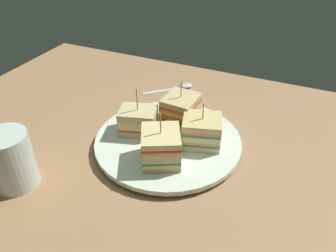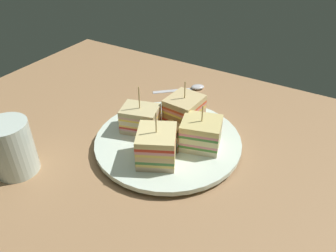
% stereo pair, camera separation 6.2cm
% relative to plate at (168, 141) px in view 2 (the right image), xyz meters
% --- Properties ---
extents(ground_plane, '(1.09, 0.73, 0.02)m').
position_rel_plate_xyz_m(ground_plane, '(0.00, 0.00, -0.02)').
color(ground_plane, '#9E764F').
extents(plate, '(0.28, 0.28, 0.02)m').
position_rel_plate_xyz_m(plate, '(0.00, 0.00, 0.00)').
color(plate, silver).
rests_on(plate, ground_plane).
extents(sandwich_wedge_0, '(0.09, 0.08, 0.09)m').
position_rel_plate_xyz_m(sandwich_wedge_0, '(-0.06, -0.01, 0.03)').
color(sandwich_wedge_0, beige).
rests_on(sandwich_wedge_0, plate).
extents(sandwich_wedge_1, '(0.07, 0.08, 0.10)m').
position_rel_plate_xyz_m(sandwich_wedge_1, '(0.00, -0.06, 0.04)').
color(sandwich_wedge_1, beige).
rests_on(sandwich_wedge_1, plate).
extents(sandwich_wedge_2, '(0.08, 0.07, 0.10)m').
position_rel_plate_xyz_m(sandwich_wedge_2, '(0.06, 0.00, 0.03)').
color(sandwich_wedge_2, beige).
rests_on(sandwich_wedge_2, plate).
extents(sandwich_wedge_3, '(0.09, 0.09, 0.10)m').
position_rel_plate_xyz_m(sandwich_wedge_3, '(-0.01, 0.06, 0.04)').
color(sandwich_wedge_3, '#D8B48C').
rests_on(sandwich_wedge_3, plate).
extents(chip_pile, '(0.07, 0.07, 0.03)m').
position_rel_plate_xyz_m(chip_pile, '(0.01, -0.01, 0.02)').
color(chip_pile, '#D7B95E').
rests_on(chip_pile, plate).
extents(salad_garnish, '(0.06, 0.07, 0.01)m').
position_rel_plate_xyz_m(salad_garnish, '(-0.05, -0.08, 0.01)').
color(salad_garnish, '#4B9B33').
rests_on(salad_garnish, plate).
extents(spoon, '(0.11, 0.10, 0.01)m').
position_rel_plate_xyz_m(spoon, '(0.07, -0.23, -0.01)').
color(spoon, silver).
rests_on(spoon, ground_plane).
extents(drinking_glass, '(0.07, 0.07, 0.10)m').
position_rel_plate_xyz_m(drinking_glass, '(0.19, 0.20, 0.03)').
color(drinking_glass, silver).
rests_on(drinking_glass, ground_plane).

